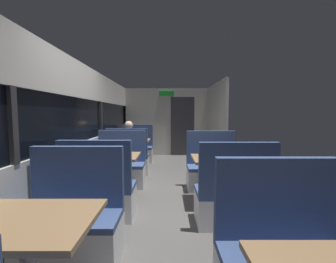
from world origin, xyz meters
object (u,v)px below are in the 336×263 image
at_px(coffee_cup_secondary, 115,155).
at_px(coffee_cup_primary, 138,138).
at_px(dining_table_far_window, 133,143).
at_px(dining_table_rear_aisle, 221,164).
at_px(bench_rear_aisle_facing_entry, 212,172).
at_px(bench_far_window_facing_entry, 137,150).
at_px(bench_rear_aisle_facing_end, 234,200).
at_px(dining_table_mid_window, 112,161).
at_px(bench_mid_window_facing_end, 100,194).
at_px(seated_passenger, 129,151).
at_px(bench_mid_window_facing_entry, 121,169).
at_px(bench_far_window_facing_end, 129,160).
at_px(bench_near_window_facing_entry, 73,226).
at_px(dining_table_near_window, 27,233).

bearing_deg(coffee_cup_secondary, coffee_cup_primary, 88.98).
relative_size(dining_table_far_window, dining_table_rear_aisle, 1.00).
bearing_deg(bench_rear_aisle_facing_entry, bench_far_window_facing_entry, 125.98).
height_order(bench_rear_aisle_facing_end, coffee_cup_primary, bench_rear_aisle_facing_end).
bearing_deg(bench_rear_aisle_facing_end, dining_table_rear_aisle, 90.00).
height_order(bench_far_window_facing_entry, coffee_cup_secondary, bench_far_window_facing_entry).
relative_size(dining_table_mid_window, bench_far_window_facing_entry, 0.82).
relative_size(bench_rear_aisle_facing_entry, coffee_cup_secondary, 12.22).
distance_m(bench_mid_window_facing_end, seated_passenger, 2.35).
height_order(bench_mid_window_facing_entry, bench_far_window_facing_entry, same).
distance_m(bench_far_window_facing_entry, seated_passenger, 1.34).
bearing_deg(dining_table_rear_aisle, bench_mid_window_facing_entry, 153.32).
distance_m(dining_table_far_window, bench_far_window_facing_end, 0.77).
bearing_deg(bench_mid_window_facing_entry, bench_far_window_facing_entry, 90.00).
distance_m(bench_far_window_facing_entry, dining_table_rear_aisle, 3.65).
relative_size(bench_mid_window_facing_entry, bench_far_window_facing_end, 1.00).
distance_m(bench_near_window_facing_entry, seated_passenger, 3.21).
xyz_separation_m(dining_table_near_window, seated_passenger, (0.00, 3.90, -0.10)).
bearing_deg(coffee_cup_secondary, bench_far_window_facing_entry, 91.63).
relative_size(dining_table_rear_aisle, bench_rear_aisle_facing_entry, 0.82).
bearing_deg(bench_mid_window_facing_end, bench_far_window_facing_end, 90.00).
bearing_deg(coffee_cup_primary, bench_rear_aisle_facing_end, -62.24).
relative_size(bench_near_window_facing_entry, bench_rear_aisle_facing_entry, 1.00).
height_order(bench_mid_window_facing_end, coffee_cup_secondary, bench_mid_window_facing_end).
relative_size(bench_rear_aisle_facing_end, seated_passenger, 0.87).
bearing_deg(bench_far_window_facing_entry, dining_table_mid_window, -90.00).
bearing_deg(bench_rear_aisle_facing_entry, dining_table_far_window, 135.38).
distance_m(bench_near_window_facing_entry, bench_mid_window_facing_end, 0.87).
bearing_deg(bench_rear_aisle_facing_entry, coffee_cup_primary, 133.45).
height_order(dining_table_mid_window, bench_mid_window_facing_entry, bench_mid_window_facing_entry).
bearing_deg(dining_table_mid_window, dining_table_far_window, 90.00).
xyz_separation_m(dining_table_rear_aisle, coffee_cup_primary, (-1.66, 2.45, 0.15)).
xyz_separation_m(dining_table_mid_window, coffee_cup_primary, (0.13, 2.25, 0.15)).
bearing_deg(dining_table_near_window, bench_far_window_facing_end, 90.00).
height_order(dining_table_near_window, bench_rear_aisle_facing_entry, bench_rear_aisle_facing_entry).
bearing_deg(dining_table_near_window, bench_mid_window_facing_end, 90.00).
height_order(dining_table_near_window, coffee_cup_secondary, coffee_cup_secondary).
height_order(seated_passenger, coffee_cup_primary, seated_passenger).
xyz_separation_m(dining_table_mid_window, coffee_cup_secondary, (0.09, -0.17, 0.15)).
xyz_separation_m(bench_far_window_facing_entry, coffee_cup_primary, (0.13, -0.72, 0.46)).
xyz_separation_m(dining_table_near_window, bench_rear_aisle_facing_end, (1.79, 1.37, -0.31)).
height_order(bench_mid_window_facing_end, bench_rear_aisle_facing_entry, same).
distance_m(bench_near_window_facing_entry, bench_mid_window_facing_entry, 2.27).
relative_size(bench_mid_window_facing_entry, coffee_cup_secondary, 12.22).
height_order(bench_mid_window_facing_end, bench_mid_window_facing_entry, same).
xyz_separation_m(dining_table_far_window, coffee_cup_secondary, (0.09, -2.44, 0.15)).
height_order(bench_mid_window_facing_entry, dining_table_rear_aisle, bench_mid_window_facing_entry).
bearing_deg(bench_rear_aisle_facing_end, coffee_cup_secondary, 156.91).
xyz_separation_m(bench_mid_window_facing_entry, coffee_cup_primary, (0.13, 1.55, 0.46)).
bearing_deg(coffee_cup_secondary, dining_table_mid_window, 117.11).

